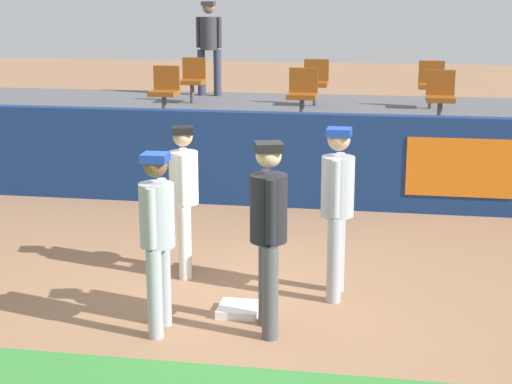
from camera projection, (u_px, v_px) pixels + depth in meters
ground_plane at (236, 312)px, 8.00m from camera, size 60.00×60.00×0.00m
first_base at (239, 309)px, 7.96m from camera, size 0.40×0.40×0.08m
player_fielder_home at (184, 190)px, 8.86m from camera, size 0.39×0.55×1.69m
player_runner_visitor at (337, 201)px, 8.18m from camera, size 0.35×0.50×1.79m
player_coach_visitor at (157, 230)px, 7.32m from camera, size 0.33×0.48×1.71m
player_umpire at (268, 224)px, 7.29m from camera, size 0.42×0.49×1.81m
field_wall at (291, 160)px, 11.82m from camera, size 18.00×0.26×1.40m
bleacher_platform at (309, 140)px, 14.32m from camera, size 18.00×4.80×1.08m
seat_front_left at (165, 88)px, 13.38m from camera, size 0.45×0.44×0.84m
seat_front_right at (440, 94)px, 12.64m from camera, size 0.44×0.44×0.84m
seat_front_center at (303, 91)px, 13.00m from camera, size 0.47×0.44×0.84m
seat_back_right at (431, 82)px, 14.37m from camera, size 0.46×0.44×0.84m
seat_back_left at (193, 78)px, 15.10m from camera, size 0.45×0.44×0.84m
seat_back_center at (316, 80)px, 14.72m from camera, size 0.46×0.44×0.84m
spectator_hooded at (209, 42)px, 16.02m from camera, size 0.52×0.36×1.86m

